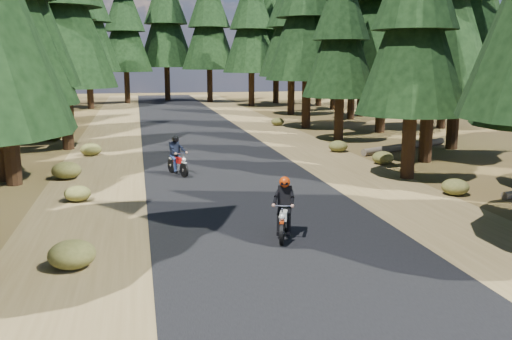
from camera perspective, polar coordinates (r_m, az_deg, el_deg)
The scene contains 8 objects.
ground at distance 14.59m, azimuth 1.21°, elevation -5.34°, with size 120.00×120.00×0.00m, color #4B361A.
road at distance 19.35m, azimuth -2.12°, elevation -1.26°, with size 6.00×100.00×0.01m, color black.
shoulder_l at distance 19.14m, azimuth -15.83°, elevation -1.81°, with size 3.20×100.00×0.01m, color brown.
shoulder_r at distance 20.61m, azimuth 10.59°, elevation -0.69°, with size 3.20×100.00×0.01m, color brown.
log_near at distance 27.28m, azimuth 14.70°, elevation 2.30°, with size 0.32×0.32×5.80m, color #4C4233.
understory_shrubs at distance 21.19m, azimuth -4.72°, elevation 0.51°, with size 14.79×30.95×0.62m.
rider_lead at distance 13.30m, azimuth 2.81°, elevation -4.82°, with size 0.98×1.67×1.43m.
rider_follow at distance 20.69m, azimuth -7.85°, elevation 0.78°, with size 1.03×1.65×1.42m.
Camera 1 is at (-3.16, -13.65, 4.09)m, focal length 40.00 mm.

